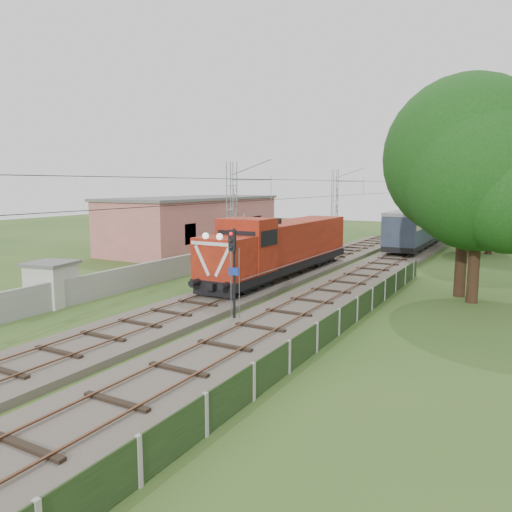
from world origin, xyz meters
The scene contains 15 objects.
ground centered at (0.00, 0.00, 0.00)m, with size 140.00×140.00×0.00m, color #2D4D1C.
track_main centered at (0.00, 7.00, 0.18)m, with size 4.20×70.00×0.45m.
track_side centered at (5.00, 20.00, 0.18)m, with size 4.20×80.00×0.45m.
catenary centered at (-2.95, 12.00, 4.05)m, with size 3.31×70.00×8.00m.
boundary_wall centered at (-6.50, 12.00, 0.75)m, with size 0.25×40.00×1.50m, color #9E9E99.
station_building centered at (-15.00, 24.00, 2.63)m, with size 8.40×20.40×5.22m.
fence centered at (8.00, 3.00, 0.60)m, with size 0.12×32.00×1.20m.
locomotive centered at (0.00, 13.57, 2.25)m, with size 3.02×17.23×4.37m.
coach_rake centered at (5.00, 80.81, 2.46)m, with size 2.94×109.93×3.40m.
signal_post centered at (3.11, 2.27, 3.09)m, with size 0.49×0.39×4.50m.
relay_hut centered at (-7.40, 0.65, 1.20)m, with size 2.71×2.71×2.38m.
tree_a centered at (12.46, 12.37, 6.83)m, with size 8.44×8.04×10.94m.
tree_b centered at (11.65, 13.73, 7.87)m, with size 9.72×9.26×12.61m.
tree_c centered at (9.80, 35.81, 6.12)m, with size 7.57×7.21×9.81m.
tree_d centered at (11.61, 34.24, 6.18)m, with size 7.64×7.28×9.91m.
Camera 1 is at (15.06, -16.98, 6.51)m, focal length 35.00 mm.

